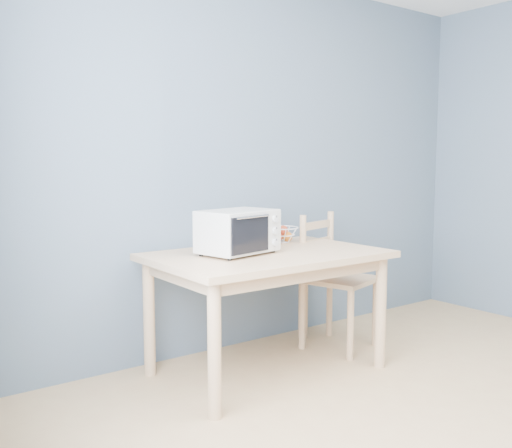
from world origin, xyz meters
TOP-DOWN VIEW (x-y plane):
  - dining_table at (-0.40, 1.70)m, footprint 1.40×0.90m
  - toaster_oven at (-0.60, 1.74)m, footprint 0.51×0.41m
  - fruit_basket at (-0.06, 1.98)m, footprint 0.30×0.30m
  - dining_chair at (0.28, 1.81)m, footprint 0.54×0.54m

SIDE VIEW (x-z plane):
  - dining_chair at x=0.28m, z-range -0.01..0.93m
  - dining_table at x=-0.40m, z-range 0.27..1.02m
  - fruit_basket at x=-0.06m, z-range 0.75..0.87m
  - toaster_oven at x=-0.60m, z-range 0.76..1.02m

